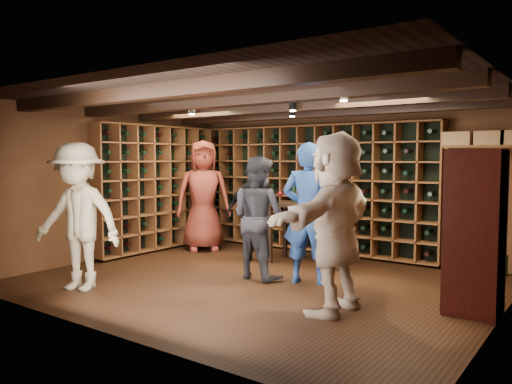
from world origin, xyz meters
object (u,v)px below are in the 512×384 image
Objects in this scene: tasting_table at (310,211)px; man_grey_suit at (258,217)px; guest_khaki at (78,217)px; display_cabinet at (474,235)px; guest_red_floral at (203,196)px; man_blue_shirt at (308,213)px; guest_woman_black at (256,212)px; guest_beige at (335,222)px.

man_grey_suit is at bearing -101.96° from tasting_table.
display_cabinet is at bearing 4.64° from guest_khaki.
display_cabinet reaches higher than tasting_table.
tasting_table is at bearing 155.76° from display_cabinet.
guest_red_floral is (-2.01, 1.12, 0.15)m from man_grey_suit.
guest_woman_black is at bearing -45.39° from man_blue_shirt.
tasting_table is (0.82, 0.36, 0.04)m from guest_woman_black.
man_grey_suit is 1.28× the size of tasting_table.
guest_woman_black is at bearing -57.13° from guest_red_floral.
display_cabinet is 3.62m from guest_woman_black.
display_cabinet is 0.89× the size of guest_beige.
guest_woman_black is (-3.51, 0.86, -0.05)m from display_cabinet.
guest_woman_black is at bearing -45.76° from man_grey_suit.
man_grey_suit is 2.31m from guest_red_floral.
display_cabinet is at bearing -29.98° from tasting_table.
guest_khaki is (-1.50, -1.85, 0.09)m from man_grey_suit.
display_cabinet is 4.97m from guest_red_floral.
guest_red_floral reaches higher than man_blue_shirt.
display_cabinet is 2.11m from man_blue_shirt.
guest_khaki is at bearing -123.66° from tasting_table.
guest_woman_black is at bearing 54.48° from guest_khaki.
guest_woman_black is at bearing -123.55° from guest_beige.
guest_khaki is 3.27m from guest_beige.
guest_red_floral is (-2.73, 0.98, 0.05)m from man_blue_shirt.
man_grey_suit is (-0.72, -0.14, -0.09)m from man_blue_shirt.
guest_khaki is at bearing 24.52° from man_blue_shirt.
man_grey_suit is 2.38m from guest_khaki.
display_cabinet is 4.73m from guest_khaki.
guest_red_floral reaches higher than tasting_table.
guest_woman_black is 0.82× the size of guest_beige.
man_grey_suit is (-2.83, -0.03, -0.00)m from display_cabinet.
guest_beige is at bearing -146.90° from display_cabinet.
guest_khaki is at bearing -68.12° from guest_beige.
guest_woman_black is 1.20× the size of tasting_table.
display_cabinet is at bearing 125.90° from guest_beige.
man_grey_suit is at bearing -76.47° from guest_red_floral.
man_blue_shirt is 1.01× the size of guest_khaki.
man_blue_shirt reaches higher than tasting_table.
guest_khaki is (0.51, -2.97, -0.06)m from guest_red_floral.
guest_khaki is at bearing 57.64° from man_grey_suit.
display_cabinet reaches higher than guest_woman_black.
man_blue_shirt is at bearing -67.88° from tasting_table.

